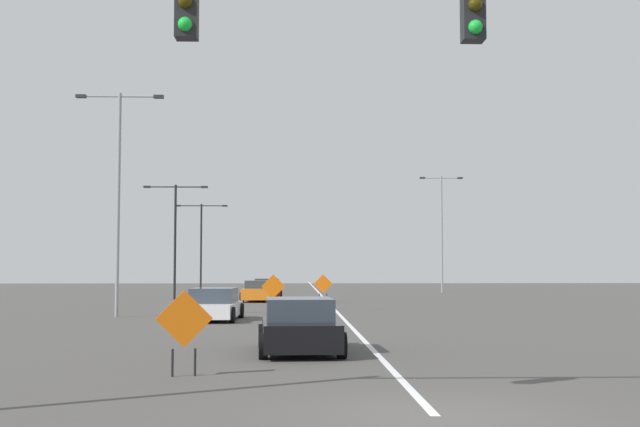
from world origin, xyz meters
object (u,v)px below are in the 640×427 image
Objects in this scene: street_lamp_mid_left at (118,186)px; street_lamp_far_right at (201,239)px; car_red_passing at (267,289)px; traffic_signal_assembly at (186,49)px; construction_sign_median_near at (273,289)px; car_black_distant at (299,327)px; street_lamp_mid_right at (175,230)px; construction_sign_left_lane at (184,323)px; car_white_far at (213,305)px; car_orange_near at (259,291)px; street_lamp_near_right at (442,225)px; construction_sign_right_shoulder at (323,285)px.

street_lamp_far_right is at bearing 90.15° from street_lamp_mid_left.
car_red_passing is (5.96, 19.04, -5.14)m from street_lamp_mid_left.
street_lamp_far_right reaches higher than traffic_signal_assembly.
car_black_distant is at bearing -86.26° from construction_sign_median_near.
street_lamp_mid_right is 4.16× the size of construction_sign_median_near.
street_lamp_mid_right is 34.59m from car_black_distant.
car_red_passing is at bearing -67.02° from street_lamp_far_right.
street_lamp_mid_left is 2.49× the size of car_red_passing.
construction_sign_left_lane is at bearing -93.46° from construction_sign_median_near.
construction_sign_median_near reaches higher than car_white_far.
street_lamp_far_right reaches higher than car_white_far.
construction_sign_median_near reaches higher than car_orange_near.
street_lamp_near_right is 21.85m from construction_sign_right_shoulder.
car_orange_near is at bearing -25.64° from street_lamp_mid_right.
car_orange_near is at bearing -131.89° from street_lamp_near_right.
car_red_passing is at bearing 85.97° from car_white_far.
street_lamp_mid_right reaches higher than car_red_passing.
construction_sign_median_near is at bearing 93.74° from car_black_distant.
traffic_signal_assembly is 22.38m from car_white_far.
street_lamp_near_right reaches higher than street_lamp_mid_right.
construction_sign_median_near reaches higher than construction_sign_right_shoulder.
car_orange_near is at bearing 152.14° from construction_sign_right_shoulder.
street_lamp_near_right is 5.32× the size of construction_sign_median_near.
traffic_signal_assembly is 57.66m from street_lamp_far_right.
construction_sign_right_shoulder is at bearing -120.06° from street_lamp_near_right.
construction_sign_median_near is at bearing -67.22° from street_lamp_mid_right.
car_orange_near is at bearing 90.77° from traffic_signal_assembly.
street_lamp_far_right is 1.77× the size of car_black_distant.
car_orange_near is (-1.24, 13.87, -0.54)m from construction_sign_median_near.
construction_sign_median_near is at bearing 60.03° from car_white_far.
car_white_far reaches higher than car_orange_near.
traffic_signal_assembly is 26.25m from construction_sign_median_near.
car_white_far is at bearing -94.03° from car_red_passing.
construction_sign_median_near is at bearing 86.54° from construction_sign_left_lane.
construction_sign_left_lane is (-1.29, -21.31, -0.09)m from construction_sign_median_near.
street_lamp_near_right is 2.32× the size of car_black_distant.
street_lamp_near_right is at bearing 74.04° from construction_sign_left_lane.
traffic_signal_assembly is 7.68× the size of construction_sign_right_shoulder.
street_lamp_mid_left is 17.31m from construction_sign_right_shoulder.
traffic_signal_assembly is at bearing -83.81° from street_lamp_far_right.
car_orange_near is (5.60, 15.73, -5.16)m from street_lamp_mid_left.
car_black_distant is (7.93, -14.92, -5.13)m from street_lamp_mid_left.
construction_sign_left_lane reaches higher than construction_sign_right_shoulder.
car_black_distant is at bearing -104.72° from street_lamp_near_right.
construction_sign_median_near reaches higher than construction_sign_left_lane.
street_lamp_near_right is 48.88m from car_black_distant.
street_lamp_near_right reaches higher than construction_sign_right_shoulder.
street_lamp_far_right is at bearing 116.17° from construction_sign_right_shoulder.
street_lamp_mid_left is at bearing -164.76° from construction_sign_median_near.
car_white_far is (4.61, -20.73, -4.02)m from street_lamp_mid_right.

